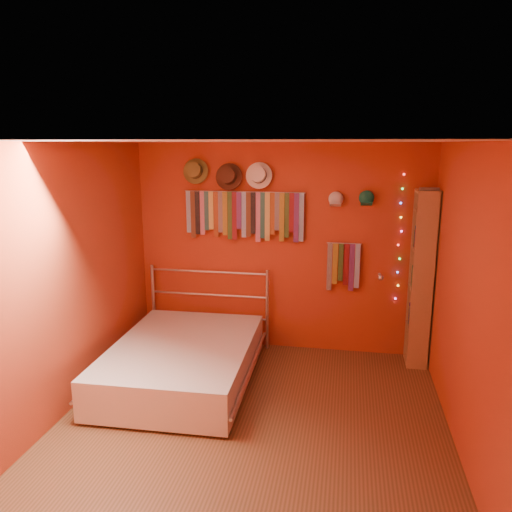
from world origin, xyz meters
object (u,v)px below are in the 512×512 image
Objects in this scene: tie_rack at (244,213)px; bookshelf at (425,278)px; reading_lamp at (380,277)px; bed at (183,361)px.

tie_rack is 2.19m from bookshelf.
bookshelf is (0.48, -0.01, 0.01)m from reading_lamp.
bed is at bearing -112.51° from tie_rack.
bed is (-2.53, -0.92, -0.79)m from bookshelf.
tie_rack is at bearing 175.75° from bookshelf.
reading_lamp reaches higher than bed.
reading_lamp is at bearing 178.94° from bookshelf.
reading_lamp is 0.14× the size of bookshelf.
bed is (-0.45, -1.08, -1.44)m from tie_rack.
bed is at bearing -160.01° from bookshelf.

